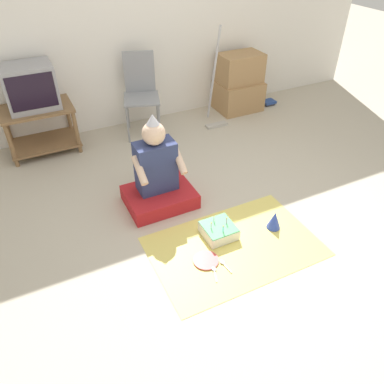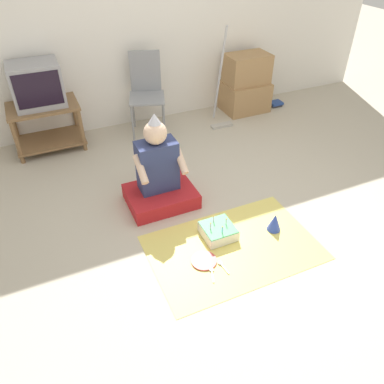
{
  "view_description": "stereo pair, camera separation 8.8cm",
  "coord_description": "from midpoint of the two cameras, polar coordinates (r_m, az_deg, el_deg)",
  "views": [
    {
      "loc": [
        -1.45,
        -2.0,
        2.19
      ],
      "look_at": [
        -0.38,
        0.19,
        0.35
      ],
      "focal_mm": 35.0,
      "sensor_mm": 36.0,
      "label": 1
    },
    {
      "loc": [
        -1.37,
        -2.03,
        2.19
      ],
      "look_at": [
        -0.38,
        0.19,
        0.35
      ],
      "focal_mm": 35.0,
      "sensor_mm": 36.0,
      "label": 2
    }
  ],
  "objects": [
    {
      "name": "ground_plane",
      "position": [
        3.29,
        8.12,
        -5.05
      ],
      "size": [
        16.0,
        16.0,
        0.0
      ],
      "primitive_type": "plane",
      "color": "#BCB29E"
    },
    {
      "name": "folding_chair",
      "position": [
        4.53,
        -6.4,
        15.41
      ],
      "size": [
        0.51,
        0.52,
        0.93
      ],
      "color": "gray",
      "rests_on": "ground_plane"
    },
    {
      "name": "birthday_cake",
      "position": [
        3.14,
        4.82,
        -5.95
      ],
      "size": [
        0.26,
        0.26,
        0.16
      ],
      "color": "white",
      "rests_on": "party_cloth"
    },
    {
      "name": "plastic_spoon_far",
      "position": [
        2.89,
        3.91,
        -11.95
      ],
      "size": [
        0.06,
        0.14,
        0.01
      ],
      "color": "white",
      "rests_on": "party_cloth"
    },
    {
      "name": "wall_back",
      "position": [
        4.65,
        -6.62,
        25.58
      ],
      "size": [
        6.4,
        0.06,
        2.55
      ],
      "color": "white",
      "rests_on": "ground_plane"
    },
    {
      "name": "cardboard_box_stack",
      "position": [
        5.17,
        8.67,
        15.82
      ],
      "size": [
        0.58,
        0.46,
        0.74
      ],
      "color": "#A87F51",
      "rests_on": "ground_plane"
    },
    {
      "name": "party_hat_blue",
      "position": [
        3.25,
        13.25,
        -4.49
      ],
      "size": [
        0.12,
        0.12,
        0.16
      ],
      "color": "blue",
      "rests_on": "party_cloth"
    },
    {
      "name": "tv",
      "position": [
        4.33,
        -22.05,
        14.94
      ],
      "size": [
        0.5,
        0.42,
        0.45
      ],
      "color": "#99999E",
      "rests_on": "tv_stand"
    },
    {
      "name": "dust_mop",
      "position": [
        4.72,
        4.93,
        13.97
      ],
      "size": [
        0.28,
        0.28,
        1.2
      ],
      "color": "#B2ADA3",
      "rests_on": "ground_plane"
    },
    {
      "name": "tv_stand",
      "position": [
        4.48,
        -20.76,
        9.84
      ],
      "size": [
        0.73,
        0.49,
        0.52
      ],
      "color": "olive",
      "rests_on": "ground_plane"
    },
    {
      "name": "book_pile",
      "position": [
        5.48,
        13.08,
        12.97
      ],
      "size": [
        0.17,
        0.14,
        0.06
      ],
      "color": "#333338",
      "rests_on": "ground_plane"
    },
    {
      "name": "plastic_spoon_near",
      "position": [
        2.94,
        5.35,
        -10.9
      ],
      "size": [
        0.04,
        0.15,
        0.01
      ],
      "color": "white",
      "rests_on": "party_cloth"
    },
    {
      "name": "paper_plate",
      "position": [
        2.96,
        2.7,
        -10.41
      ],
      "size": [
        0.2,
        0.2,
        0.01
      ],
      "color": "#D84C4C",
      "rests_on": "party_cloth"
    },
    {
      "name": "person_seated",
      "position": [
        3.37,
        -4.3,
        2.26
      ],
      "size": [
        0.61,
        0.48,
        0.88
      ],
      "color": "red",
      "rests_on": "ground_plane"
    },
    {
      "name": "party_cloth",
      "position": [
        3.09,
        7.11,
        -8.37
      ],
      "size": [
        1.35,
        0.87,
        0.01
      ],
      "color": "#EAD666",
      "rests_on": "ground_plane"
    }
  ]
}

